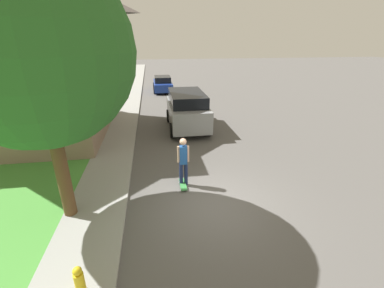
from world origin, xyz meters
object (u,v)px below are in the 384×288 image
(lawn_tree_near, at_px, (36,52))
(lawn_tree_far, at_px, (78,33))
(skateboard, at_px, (183,184))
(car_down_street, at_px, (163,84))
(suv_parked, at_px, (187,109))
(fire_hydrant, at_px, (79,280))
(skateboarder, at_px, (183,160))

(lawn_tree_near, height_order, lawn_tree_far, lawn_tree_far)
(lawn_tree_near, relative_size, skateboard, 8.37)
(lawn_tree_far, xyz_separation_m, car_down_street, (4.69, 10.40, -4.42))
(lawn_tree_far, relative_size, suv_parked, 1.57)
(lawn_tree_far, distance_m, car_down_street, 12.23)
(fire_hydrant, bearing_deg, skateboarder, 56.56)
(lawn_tree_near, bearing_deg, suv_parked, 58.81)
(suv_parked, bearing_deg, skateboard, -99.26)
(lawn_tree_far, xyz_separation_m, skateboarder, (4.53, -7.29, -4.11))
(suv_parked, xyz_separation_m, car_down_street, (-0.84, 11.46, -0.41))
(car_down_street, bearing_deg, suv_parked, -85.79)
(lawn_tree_far, bearing_deg, lawn_tree_near, -83.11)
(lawn_tree_near, xyz_separation_m, skateboard, (3.47, 1.09, -4.50))
(lawn_tree_far, distance_m, skateboard, 10.02)
(lawn_tree_near, distance_m, fire_hydrant, 5.06)
(suv_parked, bearing_deg, lawn_tree_far, 169.19)
(suv_parked, distance_m, skateboard, 6.51)
(car_down_street, bearing_deg, skateboard, -90.61)
(skateboard, bearing_deg, suv_parked, 80.74)
(lawn_tree_far, bearing_deg, skateboard, -58.73)
(suv_parked, bearing_deg, car_down_street, 94.21)
(skateboard, xyz_separation_m, fire_hydrant, (-2.55, -3.81, 0.34))
(lawn_tree_near, height_order, skateboard, lawn_tree_near)
(lawn_tree_near, bearing_deg, car_down_street, 79.04)
(car_down_street, xyz_separation_m, skateboard, (-0.19, -17.80, -0.62))
(lawn_tree_near, bearing_deg, fire_hydrant, -71.34)
(fire_hydrant, bearing_deg, lawn_tree_near, 108.66)
(suv_parked, height_order, fire_hydrant, suv_parked)
(skateboard, bearing_deg, car_down_street, 89.39)
(lawn_tree_near, relative_size, suv_parked, 1.53)
(suv_parked, height_order, skateboard, suv_parked)
(skateboard, bearing_deg, skateboarder, 69.35)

